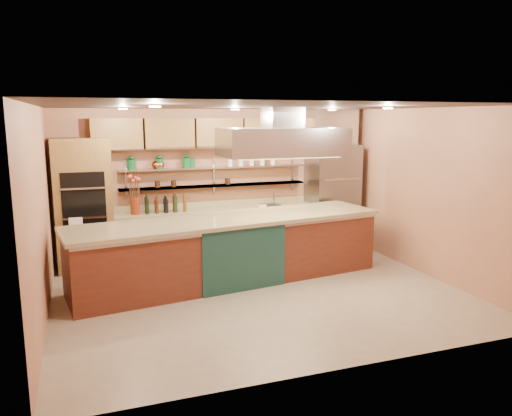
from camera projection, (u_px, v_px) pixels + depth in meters
name	position (u px, v px, depth m)	size (l,w,h in m)	color
floor	(260.00, 293.00, 7.63)	(6.00, 5.00, 0.02)	tan
ceiling	(260.00, 106.00, 7.12)	(6.00, 5.00, 0.02)	black
wall_back	(216.00, 182.00, 9.69)	(6.00, 0.04, 2.80)	#B57755
wall_front	(343.00, 242.00, 5.05)	(6.00, 0.04, 2.80)	#B57755
wall_left	(40.00, 216.00, 6.39)	(0.04, 5.00, 2.80)	#B57755
wall_right	(428.00, 193.00, 8.36)	(0.04, 5.00, 2.80)	#B57755
oven_stack	(84.00, 205.00, 8.64)	(0.95, 0.64, 2.30)	brown
refrigerator	(332.00, 196.00, 10.19)	(0.95, 0.72, 2.10)	slate
back_counter	(218.00, 232.00, 9.56)	(3.84, 0.64, 0.93)	tan
wall_shelf_lower	(215.00, 186.00, 9.56)	(3.60, 0.26, 0.03)	#ABADB3
wall_shelf_upper	(215.00, 167.00, 9.50)	(3.60, 0.26, 0.03)	#ABADB3
upper_cabinets	(218.00, 133.00, 9.35)	(4.60, 0.36, 0.55)	brown
range_hood	(282.00, 142.00, 8.08)	(2.00, 1.00, 0.45)	#ABADB3
ceiling_downlights	(255.00, 108.00, 7.31)	(4.00, 2.80, 0.02)	#FFE5A5
island	(230.00, 250.00, 8.10)	(5.04, 1.10, 1.05)	#60291B
flower_vase	(135.00, 206.00, 8.90)	(0.17, 0.17, 0.31)	maroon
oil_bottle_cluster	(166.00, 206.00, 9.09)	(0.80, 0.23, 0.26)	black
kitchen_scale	(262.00, 204.00, 9.71)	(0.15, 0.11, 0.08)	white
bar_faucet	(274.00, 199.00, 9.89)	(0.03, 0.03, 0.24)	white
copper_kettle	(156.00, 165.00, 9.12)	(0.18, 0.18, 0.14)	#B35229
green_canister	(191.00, 163.00, 9.33)	(0.14, 0.14, 0.17)	#104E23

